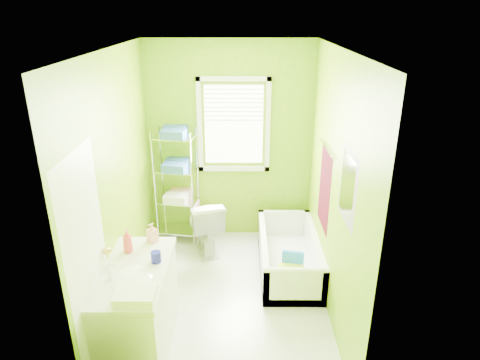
{
  "coord_description": "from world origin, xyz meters",
  "views": [
    {
      "loc": [
        0.16,
        -3.82,
        2.94
      ],
      "look_at": [
        0.13,
        0.25,
        1.28
      ],
      "focal_mm": 32.0,
      "sensor_mm": 36.0,
      "label": 1
    }
  ],
  "objects_px": {
    "bathtub": "(289,259)",
    "vanity": "(138,307)",
    "toilet": "(204,224)",
    "wire_shelf_unit": "(178,174)"
  },
  "relations": [
    {
      "from": "toilet",
      "to": "wire_shelf_unit",
      "type": "relative_size",
      "value": 0.47
    },
    {
      "from": "bathtub",
      "to": "wire_shelf_unit",
      "type": "distance_m",
      "value": 1.76
    },
    {
      "from": "toilet",
      "to": "vanity",
      "type": "distance_m",
      "value": 1.79
    },
    {
      "from": "bathtub",
      "to": "vanity",
      "type": "relative_size",
      "value": 1.29
    },
    {
      "from": "bathtub",
      "to": "toilet",
      "type": "height_order",
      "value": "toilet"
    },
    {
      "from": "wire_shelf_unit",
      "to": "bathtub",
      "type": "bearing_deg",
      "value": -28.3
    },
    {
      "from": "vanity",
      "to": "bathtub",
      "type": "bearing_deg",
      "value": 40.02
    },
    {
      "from": "bathtub",
      "to": "wire_shelf_unit",
      "type": "relative_size",
      "value": 0.93
    },
    {
      "from": "bathtub",
      "to": "wire_shelf_unit",
      "type": "xyz_separation_m",
      "value": [
        -1.38,
        0.74,
        0.8
      ]
    },
    {
      "from": "bathtub",
      "to": "toilet",
      "type": "bearing_deg",
      "value": 155.47
    }
  ]
}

